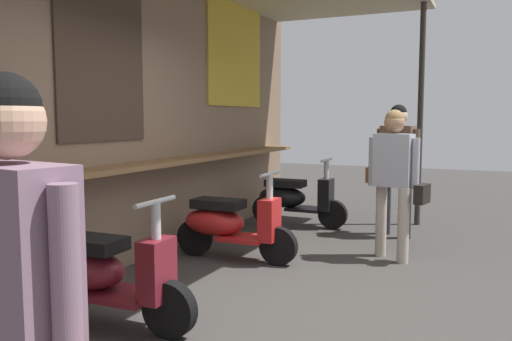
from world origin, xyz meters
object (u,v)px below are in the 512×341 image
scooter_red (228,224)px  shopper_passing (396,156)px  shopper_browsing (17,297)px  shopper_with_handbag (395,170)px  scooter_maroon (102,273)px  scooter_black (293,198)px

scooter_red → shopper_passing: (1.90, -1.43, 0.65)m
shopper_browsing → shopper_with_handbag: bearing=4.7°
scooter_maroon → shopper_passing: bearing=68.6°
scooter_maroon → shopper_browsing: size_ratio=0.85×
scooter_red → scooter_black: bearing=88.9°
scooter_maroon → shopper_browsing: bearing=-55.4°
scooter_maroon → scooter_red: 1.98m
scooter_maroon → scooter_red: size_ratio=1.00×
scooter_black → shopper_browsing: size_ratio=0.85×
shopper_passing → shopper_browsing: bearing=13.5°
scooter_maroon → scooter_black: bearing=88.9°
scooter_maroon → scooter_black: 3.96m
scooter_red → shopper_with_handbag: size_ratio=0.87×
shopper_browsing → shopper_passing: shopper_passing is taller
scooter_red → shopper_passing: 2.47m
scooter_maroon → shopper_with_handbag: shopper_with_handbag is taller
scooter_maroon → scooter_red: same height
scooter_maroon → shopper_with_handbag: 3.22m
scooter_black → shopper_with_handbag: size_ratio=0.87×
shopper_with_handbag → shopper_browsing: shopper_browsing is taller
shopper_passing → scooter_red: bearing=-22.7°
scooter_maroon → shopper_browsing: shopper_browsing is taller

